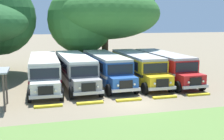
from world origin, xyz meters
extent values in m
plane|color=#84755B|center=(0.00, 0.00, 0.00)|extent=(220.00, 220.00, 0.00)
cube|color=olive|center=(0.00, -6.49, 0.00)|extent=(80.00, 8.02, 0.01)
cube|color=silver|center=(-6.00, 7.45, 1.55)|extent=(2.75, 9.26, 2.10)
cube|color=maroon|center=(-6.00, 7.45, 1.38)|extent=(2.78, 9.29, 0.24)
cube|color=black|center=(-4.72, 7.71, 2.05)|extent=(0.26, 8.00, 0.80)
cube|color=black|center=(-7.26, 7.78, 2.05)|extent=(0.26, 8.00, 0.80)
cube|color=beige|center=(-6.00, 7.45, 2.71)|extent=(2.67, 9.16, 0.22)
cube|color=silver|center=(-6.14, 2.15, 1.02)|extent=(2.24, 1.46, 1.05)
cube|color=black|center=(-6.16, 1.41, 1.05)|extent=(1.10, 0.13, 0.70)
cube|color=#B7B7BC|center=(-6.16, 1.37, 0.62)|extent=(2.40, 0.27, 0.24)
cube|color=black|center=(-6.12, 2.82, 2.05)|extent=(2.20, 0.12, 0.84)
cube|color=maroon|center=(-5.87, 12.07, 1.45)|extent=(0.90, 0.08, 1.30)
sphere|color=#EAE5C6|center=(-5.46, 1.34, 1.05)|extent=(0.20, 0.20, 0.20)
sphere|color=#EAE5C6|center=(-6.86, 1.38, 1.05)|extent=(0.20, 0.20, 0.20)
cylinder|color=black|center=(-4.94, 2.22, 0.50)|extent=(0.31, 1.01, 1.00)
cylinder|color=black|center=(-7.34, 2.28, 0.50)|extent=(0.31, 1.01, 1.00)
cylinder|color=black|center=(-4.71, 10.41, 0.50)|extent=(0.31, 1.01, 1.00)
cylinder|color=black|center=(-7.11, 10.48, 0.50)|extent=(0.31, 1.01, 1.00)
cube|color=#9E9993|center=(-3.15, 7.64, 1.55)|extent=(2.80, 9.28, 2.10)
cube|color=#282828|center=(-3.15, 7.64, 1.38)|extent=(2.83, 9.30, 0.24)
cube|color=black|center=(-1.89, 7.98, 2.05)|extent=(0.30, 8.00, 0.80)
cube|color=black|center=(-4.43, 7.90, 2.05)|extent=(0.30, 8.00, 0.80)
cube|color=silver|center=(-3.15, 7.64, 2.71)|extent=(2.71, 9.17, 0.22)
cube|color=#9E9993|center=(-2.98, 2.34, 1.02)|extent=(2.24, 1.47, 1.05)
cube|color=black|center=(-2.95, 1.60, 1.05)|extent=(1.10, 0.14, 0.70)
cube|color=#B7B7BC|center=(-2.95, 1.56, 0.62)|extent=(2.41, 0.28, 0.24)
cube|color=black|center=(-3.00, 3.01, 2.05)|extent=(2.20, 0.13, 0.84)
cube|color=#282828|center=(-3.30, 12.25, 1.45)|extent=(0.90, 0.09, 1.30)
sphere|color=#EAE5C6|center=(-2.25, 1.57, 1.05)|extent=(0.20, 0.20, 0.20)
sphere|color=#EAE5C6|center=(-3.65, 1.53, 1.05)|extent=(0.20, 0.20, 0.20)
cylinder|color=black|center=(-1.78, 2.48, 0.50)|extent=(0.31, 1.01, 1.00)
cylinder|color=black|center=(-4.18, 2.40, 0.50)|extent=(0.31, 1.01, 1.00)
cylinder|color=black|center=(-2.05, 10.67, 0.50)|extent=(0.31, 1.01, 1.00)
cylinder|color=black|center=(-4.45, 10.60, 0.50)|extent=(0.31, 1.01, 1.00)
cube|color=#23519E|center=(-0.09, 7.75, 1.55)|extent=(2.79, 9.27, 2.10)
cube|color=silver|center=(-0.09, 7.75, 1.38)|extent=(2.82, 9.29, 0.24)
cube|color=black|center=(1.17, 8.09, 2.05)|extent=(0.29, 8.00, 0.80)
cube|color=black|center=(-1.37, 8.01, 2.05)|extent=(0.29, 8.00, 0.80)
cube|color=beige|center=(-0.09, 7.75, 2.71)|extent=(2.70, 9.17, 0.22)
cube|color=#23519E|center=(0.07, 2.45, 1.02)|extent=(2.24, 1.47, 1.05)
cube|color=black|center=(0.09, 1.71, 1.05)|extent=(1.10, 0.13, 0.70)
cube|color=#B7B7BC|center=(0.10, 1.67, 0.62)|extent=(2.41, 0.27, 0.24)
cube|color=black|center=(0.05, 3.12, 2.05)|extent=(2.20, 0.13, 0.84)
cube|color=silver|center=(-0.24, 12.37, 1.45)|extent=(0.90, 0.09, 1.30)
sphere|color=#EAE5C6|center=(0.79, 1.68, 1.05)|extent=(0.20, 0.20, 0.20)
sphere|color=#EAE5C6|center=(-0.60, 1.64, 1.05)|extent=(0.20, 0.20, 0.20)
cylinder|color=black|center=(1.27, 2.59, 0.50)|extent=(0.31, 1.01, 1.00)
cylinder|color=black|center=(-1.13, 2.51, 0.50)|extent=(0.31, 1.01, 1.00)
cylinder|color=black|center=(1.01, 10.78, 0.50)|extent=(0.31, 1.01, 1.00)
cylinder|color=black|center=(-1.39, 10.71, 0.50)|extent=(0.31, 1.01, 1.00)
cube|color=yellow|center=(3.09, 7.52, 1.55)|extent=(2.56, 9.22, 2.10)
cube|color=black|center=(3.09, 7.52, 1.38)|extent=(2.59, 9.24, 0.24)
cube|color=black|center=(4.36, 7.82, 2.05)|extent=(0.09, 8.00, 0.80)
cube|color=black|center=(1.82, 7.81, 2.05)|extent=(0.09, 8.00, 0.80)
cube|color=#B2B2B7|center=(3.09, 7.52, 2.71)|extent=(2.48, 9.11, 0.22)
cube|color=yellow|center=(3.12, 2.22, 1.02)|extent=(2.21, 1.41, 1.05)
cube|color=black|center=(3.13, 1.48, 1.05)|extent=(1.10, 0.11, 0.70)
cube|color=#B7B7BC|center=(3.13, 1.44, 0.62)|extent=(2.40, 0.21, 0.24)
cube|color=black|center=(3.12, 2.89, 2.05)|extent=(2.20, 0.07, 0.84)
cube|color=black|center=(3.06, 12.14, 1.45)|extent=(0.90, 0.07, 1.30)
sphere|color=#EAE5C6|center=(3.83, 1.43, 1.05)|extent=(0.20, 0.20, 0.20)
sphere|color=#EAE5C6|center=(2.43, 1.42, 1.05)|extent=(0.20, 0.20, 0.20)
cylinder|color=black|center=(4.32, 2.32, 0.50)|extent=(0.29, 1.00, 1.00)
cylinder|color=black|center=(1.92, 2.31, 0.50)|extent=(0.29, 1.00, 1.00)
cylinder|color=black|center=(4.27, 10.52, 0.50)|extent=(0.29, 1.00, 1.00)
cylinder|color=black|center=(1.87, 10.51, 0.50)|extent=(0.29, 1.00, 1.00)
cube|color=red|center=(5.88, 7.29, 1.55)|extent=(2.76, 9.27, 2.10)
cube|color=white|center=(5.88, 7.29, 1.38)|extent=(2.79, 9.29, 0.24)
cube|color=black|center=(7.14, 7.62, 2.05)|extent=(0.27, 8.00, 0.80)
cube|color=black|center=(4.60, 7.55, 2.05)|extent=(0.27, 8.00, 0.80)
cube|color=#B2B2B7|center=(5.88, 7.29, 2.71)|extent=(2.68, 9.16, 0.22)
cube|color=red|center=(6.03, 1.99, 1.02)|extent=(2.24, 1.46, 1.05)
cube|color=black|center=(6.05, 1.25, 1.05)|extent=(1.10, 0.13, 0.70)
cube|color=#B7B7BC|center=(6.05, 1.21, 0.62)|extent=(2.40, 0.27, 0.24)
cube|color=black|center=(6.01, 2.66, 2.05)|extent=(2.20, 0.12, 0.84)
cube|color=white|center=(5.75, 11.91, 1.45)|extent=(0.90, 0.09, 1.30)
sphere|color=#EAE5C6|center=(6.75, 1.22, 1.05)|extent=(0.20, 0.20, 0.20)
sphere|color=#EAE5C6|center=(5.35, 1.18, 1.05)|extent=(0.20, 0.20, 0.20)
cylinder|color=black|center=(7.22, 2.12, 0.50)|extent=(0.31, 1.01, 1.00)
cylinder|color=black|center=(4.82, 2.06, 0.50)|extent=(0.31, 1.01, 1.00)
cylinder|color=black|center=(6.99, 10.32, 0.50)|extent=(0.31, 1.01, 1.00)
cylinder|color=black|center=(4.59, 10.25, 0.50)|extent=(0.31, 1.01, 1.00)
cube|color=yellow|center=(-6.04, 0.76, 0.07)|extent=(2.00, 0.36, 0.15)
cube|color=yellow|center=(-3.02, 0.76, 0.07)|extent=(2.00, 0.36, 0.15)
cube|color=yellow|center=(0.00, 0.76, 0.07)|extent=(2.00, 0.36, 0.15)
cube|color=yellow|center=(3.02, 0.76, 0.07)|extent=(2.00, 0.36, 0.15)
cube|color=yellow|center=(6.04, 0.76, 0.07)|extent=(2.00, 0.36, 0.15)
cylinder|color=brown|center=(1.95, 15.90, 2.27)|extent=(0.84, 0.84, 4.53)
ellipsoid|color=#33702D|center=(1.95, 15.90, 6.92)|extent=(13.49, 14.35, 6.36)
sphere|color=#33702D|center=(5.69, 17.48, 7.69)|extent=(6.97, 6.97, 6.97)
sphere|color=#33702D|center=(-1.14, 14.94, 6.16)|extent=(8.03, 8.03, 8.03)
sphere|color=#33702D|center=(1.95, 19.54, 7.94)|extent=(6.40, 6.40, 6.40)
cylinder|color=brown|center=(-8.93, 0.50, 1.30)|extent=(0.14, 0.14, 2.60)
cylinder|color=brown|center=(-8.93, 2.50, 1.30)|extent=(0.14, 0.14, 2.60)
camera|label=1|loc=(-6.97, -19.47, 6.11)|focal=46.20mm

